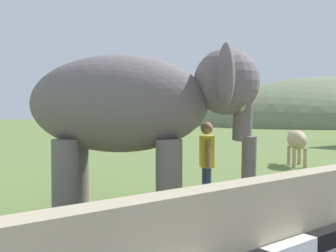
{
  "coord_description": "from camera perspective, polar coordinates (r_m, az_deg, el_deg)",
  "views": [
    {
      "loc": [
        -1.31,
        1.25,
        1.83
      ],
      "look_at": [
        2.86,
        6.58,
        1.6
      ],
      "focal_mm": 42.11,
      "sensor_mm": 36.0,
      "label": 1
    }
  ],
  "objects": [
    {
      "name": "barrier_parapet",
      "position": [
        4.75,
        8.47,
        -14.35
      ],
      "size": [
        28.0,
        0.36,
        1.0
      ],
      "primitive_type": "cube",
      "color": "tan",
      "rests_on": "ground_plane"
    },
    {
      "name": "elephant",
      "position": [
        6.9,
        -3.98,
        2.81
      ],
      "size": [
        3.93,
        3.66,
        2.95
      ],
      "color": "slate",
      "rests_on": "ground_plane"
    },
    {
      "name": "person_handler",
      "position": [
        7.42,
        5.61,
        -5.06
      ],
      "size": [
        0.47,
        0.59,
        1.66
      ],
      "color": "navy",
      "rests_on": "ground_plane"
    },
    {
      "name": "cow_near",
      "position": [
        14.25,
        18.11,
        -2.01
      ],
      "size": [
        1.62,
        1.64,
        1.23
      ],
      "color": "tan",
      "rests_on": "ground_plane"
    },
    {
      "name": "hill_east",
      "position": [
        64.88,
        22.15,
        0.19
      ],
      "size": [
        43.02,
        34.42,
        14.3
      ],
      "color": "#6C7756",
      "rests_on": "ground_plane"
    }
  ]
}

